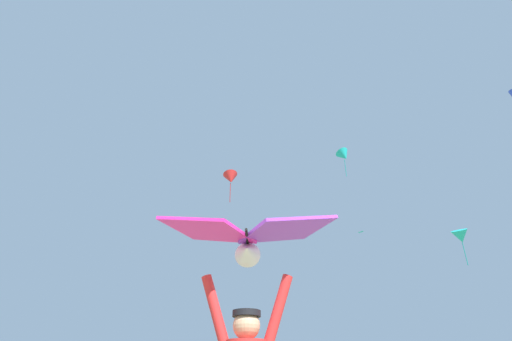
{
  "coord_description": "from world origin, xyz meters",
  "views": [
    {
      "loc": [
        0.17,
        -3.92,
        0.97
      ],
      "look_at": [
        -0.18,
        0.77,
        3.57
      ],
      "focal_mm": 28.85,
      "sensor_mm": 36.0,
      "label": 1
    }
  ],
  "objects_px": {
    "distant_kite_teal_high_right": "(461,236)",
    "distant_kite_teal_high_left": "(344,156)",
    "distant_kite_red_far_center": "(231,178)",
    "held_stunt_kite": "(247,236)",
    "distant_kite_teal_mid_left": "(361,232)"
  },
  "relations": [
    {
      "from": "distant_kite_teal_high_right",
      "to": "distant_kite_teal_high_left",
      "type": "distance_m",
      "value": 16.29
    },
    {
      "from": "distant_kite_red_far_center",
      "to": "distant_kite_teal_high_right",
      "type": "relative_size",
      "value": 1.3
    },
    {
      "from": "held_stunt_kite",
      "to": "distant_kite_teal_mid_left",
      "type": "xyz_separation_m",
      "value": [
        7.58,
        34.31,
        12.52
      ]
    },
    {
      "from": "distant_kite_teal_high_right",
      "to": "distant_kite_teal_high_left",
      "type": "bearing_deg",
      "value": 113.33
    },
    {
      "from": "held_stunt_kite",
      "to": "distant_kite_teal_high_left",
      "type": "height_order",
      "value": "distant_kite_teal_high_left"
    },
    {
      "from": "distant_kite_teal_high_right",
      "to": "distant_kite_teal_high_left",
      "type": "height_order",
      "value": "distant_kite_teal_high_left"
    },
    {
      "from": "distant_kite_teal_mid_left",
      "to": "distant_kite_teal_high_left",
      "type": "distance_m",
      "value": 7.47
    },
    {
      "from": "distant_kite_red_far_center",
      "to": "distant_kite_teal_high_right",
      "type": "xyz_separation_m",
      "value": [
        14.97,
        -8.45,
        -8.87
      ]
    },
    {
      "from": "distant_kite_teal_mid_left",
      "to": "distant_kite_red_far_center",
      "type": "bearing_deg",
      "value": -154.79
    },
    {
      "from": "distant_kite_red_far_center",
      "to": "distant_kite_teal_mid_left",
      "type": "height_order",
      "value": "distant_kite_red_far_center"
    },
    {
      "from": "distant_kite_teal_high_right",
      "to": "distant_kite_teal_mid_left",
      "type": "height_order",
      "value": "distant_kite_teal_mid_left"
    },
    {
      "from": "held_stunt_kite",
      "to": "distant_kite_red_far_center",
      "type": "relative_size",
      "value": 0.54
    },
    {
      "from": "held_stunt_kite",
      "to": "distant_kite_teal_high_right",
      "type": "height_order",
      "value": "distant_kite_teal_high_right"
    },
    {
      "from": "distant_kite_teal_high_right",
      "to": "distant_kite_teal_mid_left",
      "type": "relative_size",
      "value": 4.04
    },
    {
      "from": "distant_kite_red_far_center",
      "to": "held_stunt_kite",
      "type": "bearing_deg",
      "value": -81.4
    }
  ]
}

